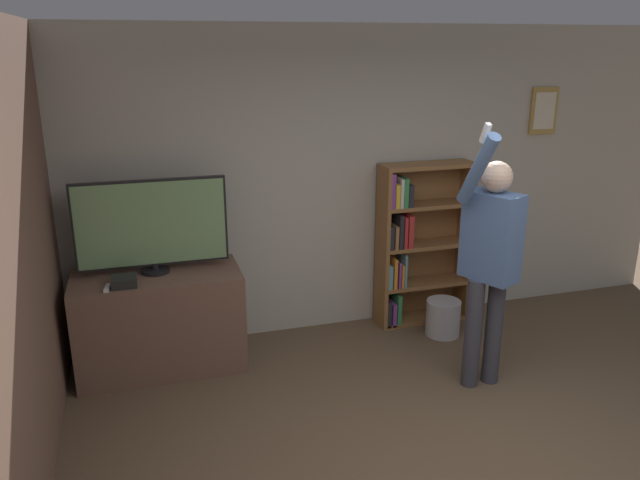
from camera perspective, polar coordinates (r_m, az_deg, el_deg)
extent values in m
cube|color=#B2AD9E|center=(5.58, 2.02, 5.29)|extent=(6.81, 0.06, 2.70)
cube|color=#AD8942|center=(6.38, 19.77, 11.07)|extent=(0.28, 0.02, 0.44)
cube|color=beige|center=(6.37, 19.85, 11.05)|extent=(0.22, 0.01, 0.34)
cube|color=brown|center=(4.02, -25.54, -1.37)|extent=(0.06, 4.30, 2.70)
cube|color=brown|center=(5.21, -14.43, -7.17)|extent=(1.30, 0.63, 0.81)
cylinder|color=black|center=(5.09, -14.80, -2.70)|extent=(0.22, 0.22, 0.03)
cylinder|color=black|center=(5.08, -14.84, -2.28)|extent=(0.06, 0.06, 0.05)
cube|color=black|center=(4.98, -15.15, 1.51)|extent=(1.16, 0.04, 0.68)
cube|color=#6B9360|center=(4.95, -15.14, 1.44)|extent=(1.12, 0.01, 0.65)
cube|color=black|center=(4.87, -17.48, -3.62)|extent=(0.18, 0.18, 0.07)
cube|color=white|center=(4.85, -18.86, -4.16)|extent=(0.05, 0.14, 0.02)
cube|color=brown|center=(5.68, 5.71, -0.77)|extent=(0.04, 0.28, 1.52)
cube|color=brown|center=(6.04, 13.06, -0.03)|extent=(0.04, 0.28, 1.52)
cube|color=brown|center=(5.96, 8.93, -0.01)|extent=(0.87, 0.01, 1.52)
cube|color=brown|center=(6.11, 9.15, -7.00)|extent=(0.80, 0.28, 0.04)
cube|color=brown|center=(5.97, 9.32, -3.85)|extent=(0.80, 0.28, 0.04)
cube|color=brown|center=(5.85, 9.50, -0.39)|extent=(0.80, 0.28, 0.04)
cube|color=brown|center=(5.75, 9.69, 3.21)|extent=(0.80, 0.28, 0.04)
cube|color=brown|center=(5.67, 9.87, 6.74)|extent=(0.80, 0.28, 0.04)
cube|color=#232328|center=(5.90, 5.94, -6.46)|extent=(0.04, 0.25, 0.25)
cube|color=#7A3889|center=(5.92, 6.43, -6.53)|extent=(0.04, 0.24, 0.22)
cube|color=#338447|center=(5.93, 6.84, -6.10)|extent=(0.04, 0.25, 0.30)
cube|color=#5B8E99|center=(5.76, 6.07, -3.15)|extent=(0.04, 0.24, 0.23)
cube|color=orange|center=(5.77, 6.52, -2.84)|extent=(0.03, 0.24, 0.28)
cube|color=#7A3889|center=(5.79, 6.89, -2.96)|extent=(0.02, 0.24, 0.24)
cube|color=orange|center=(5.79, 7.23, -3.10)|extent=(0.02, 0.20, 0.22)
cube|color=#5B8E99|center=(5.80, 7.44, -2.60)|extent=(0.02, 0.23, 0.31)
cube|color=#232328|center=(5.63, 6.20, 0.40)|extent=(0.04, 0.23, 0.22)
cube|color=#99663D|center=(5.66, 6.61, 0.44)|extent=(0.03, 0.24, 0.21)
cube|color=#232328|center=(5.66, 7.02, 0.93)|extent=(0.04, 0.24, 0.30)
cube|color=red|center=(5.69, 7.38, 0.90)|extent=(0.03, 0.26, 0.29)
cube|color=red|center=(5.69, 7.93, 0.93)|extent=(0.04, 0.21, 0.30)
cube|color=#7A3889|center=(5.53, 6.29, 4.63)|extent=(0.03, 0.25, 0.31)
cube|color=gold|center=(5.57, 6.64, 4.19)|extent=(0.04, 0.26, 0.21)
cube|color=beige|center=(5.57, 7.05, 4.44)|extent=(0.03, 0.25, 0.26)
cube|color=#338447|center=(5.58, 7.44, 4.46)|extent=(0.04, 0.24, 0.26)
cube|color=#232328|center=(5.62, 7.82, 4.22)|extent=(0.04, 0.27, 0.20)
cylinder|color=#383842|center=(4.91, 13.80, -8.28)|extent=(0.13, 0.13, 0.87)
cylinder|color=#383842|center=(5.00, 15.59, -7.95)|extent=(0.13, 0.13, 0.87)
cube|color=#4C6B9E|center=(4.69, 15.42, 0.32)|extent=(0.36, 0.46, 0.65)
sphere|color=beige|center=(4.58, 15.86, 5.57)|extent=(0.22, 0.22, 0.22)
cylinder|color=#4C6B9E|center=(4.81, 17.72, 0.39)|extent=(0.09, 0.09, 0.60)
cylinder|color=#4C6B9E|center=(4.34, 14.23, 6.26)|extent=(0.09, 0.42, 0.54)
cube|color=white|center=(4.25, 14.90, 9.43)|extent=(0.04, 0.09, 0.14)
cylinder|color=#B7B7BC|center=(5.79, 11.18, -6.98)|extent=(0.31, 0.31, 0.33)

